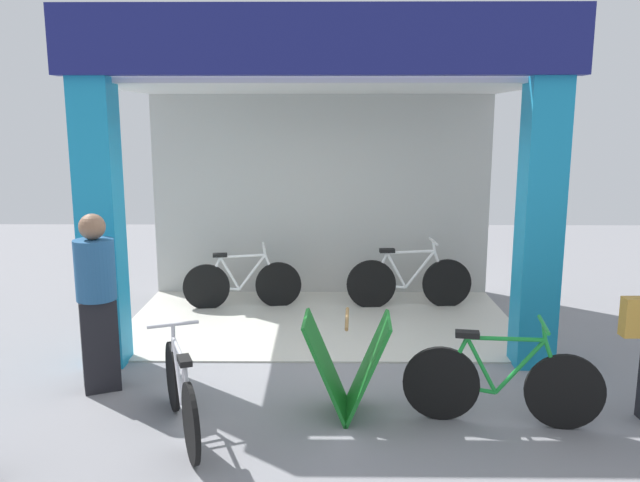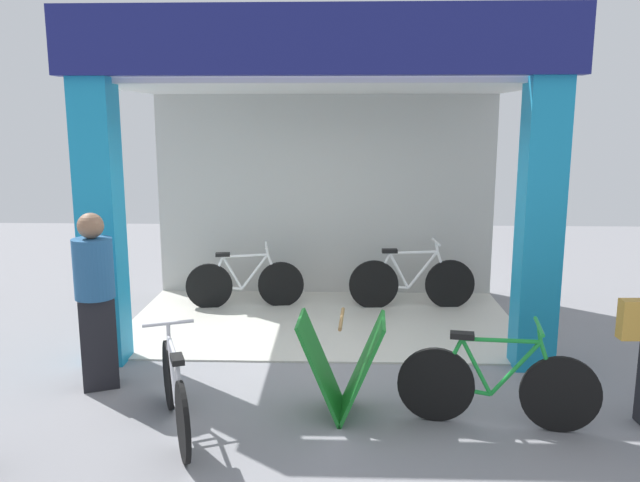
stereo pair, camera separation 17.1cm
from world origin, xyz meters
The scene contains 8 objects.
ground_plane centered at (0.00, 0.00, 0.00)m, with size 17.43×17.43×0.00m, color gray.
shop_facade centered at (0.00, 1.42, 1.87)m, with size 4.92×3.05×3.49m.
bicycle_inside_0 centered at (-1.04, 1.93, 0.34)m, with size 1.55×0.43×0.85m.
bicycle_inside_1 centered at (1.16, 1.97, 0.37)m, with size 1.66×0.46×0.91m.
bicycle_parked_0 centered at (-1.08, -1.49, 0.33)m, with size 0.60×1.43×0.83m.
bicycle_parked_1 centered at (1.50, -1.30, 0.35)m, with size 1.59×0.44×0.88m.
sandwich_board_sign centered at (0.24, -1.13, 0.43)m, with size 0.75×0.59×0.87m.
pedestrian_2 centered at (-2.01, -0.64, 0.86)m, with size 0.47×0.47×1.65m.
Camera 1 is at (0.07, -6.19, 2.47)m, focal length 35.73 mm.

